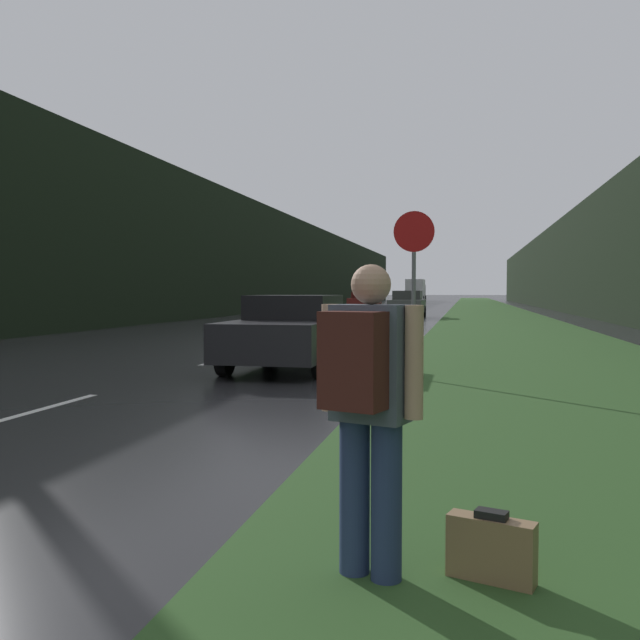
% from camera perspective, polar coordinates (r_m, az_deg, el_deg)
% --- Properties ---
extents(grass_verge, '(6.00, 240.00, 0.02)m').
position_cam_1_polar(grass_verge, '(40.47, 14.57, 0.23)').
color(grass_verge, '#2D5123').
rests_on(grass_verge, ground_plane).
extents(lane_stripe_b, '(0.12, 3.00, 0.01)m').
position_cam_1_polar(lane_stripe_b, '(9.13, -23.39, -7.20)').
color(lane_stripe_b, silver).
rests_on(lane_stripe_b, ground_plane).
extents(lane_stripe_c, '(0.12, 3.00, 0.01)m').
position_cam_1_polar(lane_stripe_c, '(15.32, -7.92, -3.20)').
color(lane_stripe_c, silver).
rests_on(lane_stripe_c, ground_plane).
extents(lane_stripe_d, '(0.12, 3.00, 0.01)m').
position_cam_1_polar(lane_stripe_d, '(22.00, -1.62, -1.48)').
color(lane_stripe_d, silver).
rests_on(lane_stripe_d, ground_plane).
extents(lane_stripe_e, '(0.12, 3.00, 0.01)m').
position_cam_1_polar(lane_stripe_e, '(28.83, 1.73, -0.56)').
color(lane_stripe_e, silver).
rests_on(lane_stripe_e, ground_plane).
extents(treeline_far_side, '(2.00, 140.00, 7.73)m').
position_cam_1_polar(treeline_far_side, '(52.69, -4.48, 4.98)').
color(treeline_far_side, black).
rests_on(treeline_far_side, ground_plane).
extents(treeline_near_side, '(2.00, 140.00, 6.87)m').
position_cam_1_polar(treeline_near_side, '(51.02, 20.92, 4.43)').
color(treeline_near_side, black).
rests_on(treeline_near_side, ground_plane).
extents(stop_sign, '(0.69, 0.07, 2.85)m').
position_cam_1_polar(stop_sign, '(11.57, 7.90, 3.68)').
color(stop_sign, slate).
rests_on(stop_sign, ground_plane).
extents(hitchhiker_with_backpack, '(0.55, 0.48, 1.63)m').
position_cam_1_polar(hitchhiker_with_backpack, '(3.47, 4.01, -6.78)').
color(hitchhiker_with_backpack, navy).
rests_on(hitchhiker_with_backpack, ground_plane).
extents(suitcase, '(0.46, 0.25, 0.38)m').
position_cam_1_polar(suitcase, '(3.74, 14.21, -18.29)').
color(suitcase, olive).
rests_on(suitcase, ground_plane).
extents(car_passing_near, '(1.93, 4.59, 1.42)m').
position_cam_1_polar(car_passing_near, '(13.23, -2.29, -0.94)').
color(car_passing_near, black).
rests_on(car_passing_near, ground_plane).
extents(car_passing_far, '(1.93, 4.46, 1.54)m').
position_cam_1_polar(car_passing_far, '(38.82, 7.36, 1.32)').
color(car_passing_far, '#4C514C').
rests_on(car_passing_far, ground_plane).
extents(car_oncoming, '(1.96, 4.62, 1.47)m').
position_cam_1_polar(car_oncoming, '(48.88, 3.78, 1.53)').
color(car_oncoming, maroon).
rests_on(car_oncoming, ground_plane).
extents(delivery_truck, '(2.62, 7.64, 3.22)m').
position_cam_1_polar(delivery_truck, '(98.30, 8.07, 2.51)').
color(delivery_truck, gray).
rests_on(delivery_truck, ground_plane).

